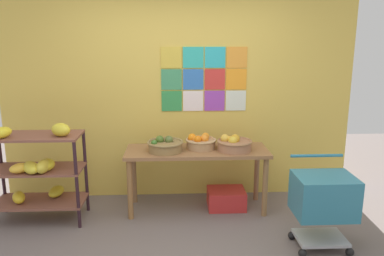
# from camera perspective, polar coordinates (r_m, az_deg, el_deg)

# --- Properties ---
(back_wall_with_art) EXTENTS (4.27, 0.07, 2.97)m
(back_wall_with_art) POSITION_cam_1_polar(r_m,az_deg,el_deg) (4.72, -2.01, 7.30)
(back_wall_with_art) COLOR gold
(back_wall_with_art) RESTS_ON ground
(banana_shelf_unit) EXTENTS (0.97, 0.55, 1.11)m
(banana_shelf_unit) POSITION_cam_1_polar(r_m,az_deg,el_deg) (4.45, -21.88, -5.48)
(banana_shelf_unit) COLOR #2E1A22
(banana_shelf_unit) RESTS_ON ground
(display_table) EXTENTS (1.62, 0.57, 0.72)m
(display_table) POSITION_cam_1_polar(r_m,az_deg,el_deg) (4.43, 0.74, -4.39)
(display_table) COLOR #93633D
(display_table) RESTS_ON ground
(fruit_basket_back_left) EXTENTS (0.41, 0.41, 0.17)m
(fruit_basket_back_left) POSITION_cam_1_polar(r_m,az_deg,el_deg) (4.33, -3.99, -2.53)
(fruit_basket_back_left) COLOR olive
(fruit_basket_back_left) RESTS_ON display_table
(fruit_basket_right) EXTENTS (0.40, 0.40, 0.19)m
(fruit_basket_right) POSITION_cam_1_polar(r_m,az_deg,el_deg) (4.37, 6.20, -2.33)
(fruit_basket_right) COLOR #A26E4C
(fruit_basket_right) RESTS_ON display_table
(fruit_basket_centre) EXTENTS (0.36, 0.36, 0.17)m
(fruit_basket_centre) POSITION_cam_1_polar(r_m,az_deg,el_deg) (4.44, 1.29, -2.09)
(fruit_basket_centre) COLOR tan
(fruit_basket_centre) RESTS_ON display_table
(produce_crate_under_table) EXTENTS (0.44, 0.35, 0.22)m
(produce_crate_under_table) POSITION_cam_1_polar(r_m,az_deg,el_deg) (4.66, 5.07, -10.32)
(produce_crate_under_table) COLOR red
(produce_crate_under_table) RESTS_ON ground
(shopping_cart) EXTENTS (0.54, 0.47, 0.86)m
(shopping_cart) POSITION_cam_1_polar(r_m,az_deg,el_deg) (3.86, 18.82, -9.80)
(shopping_cart) COLOR black
(shopping_cart) RESTS_ON ground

